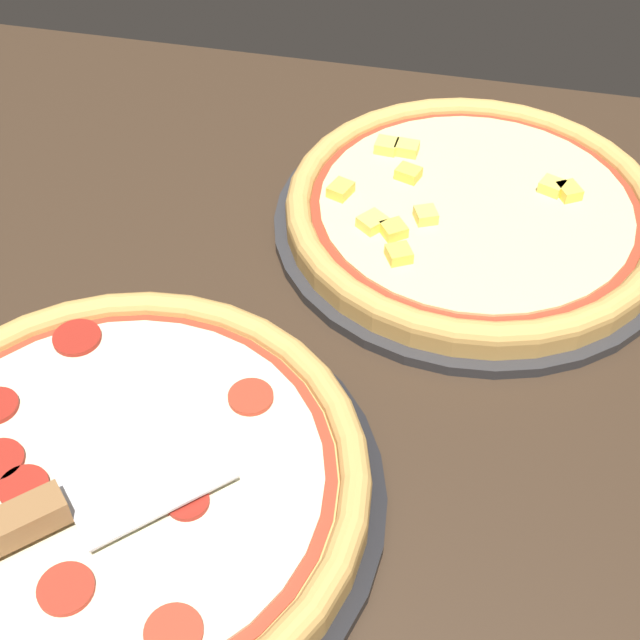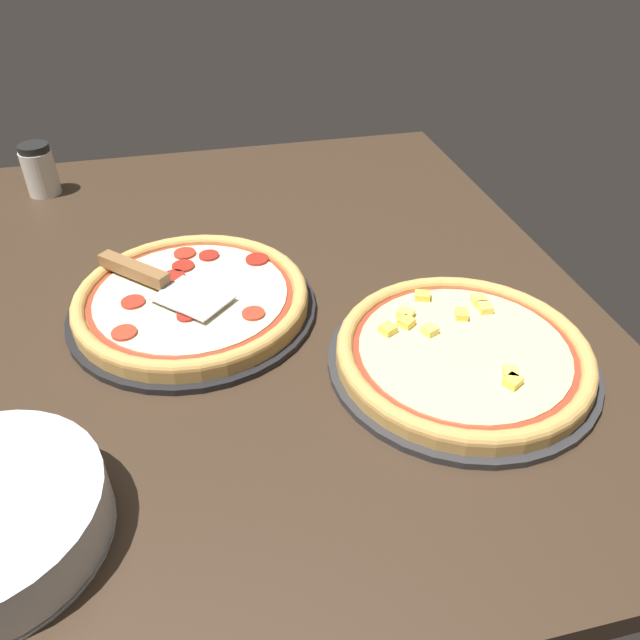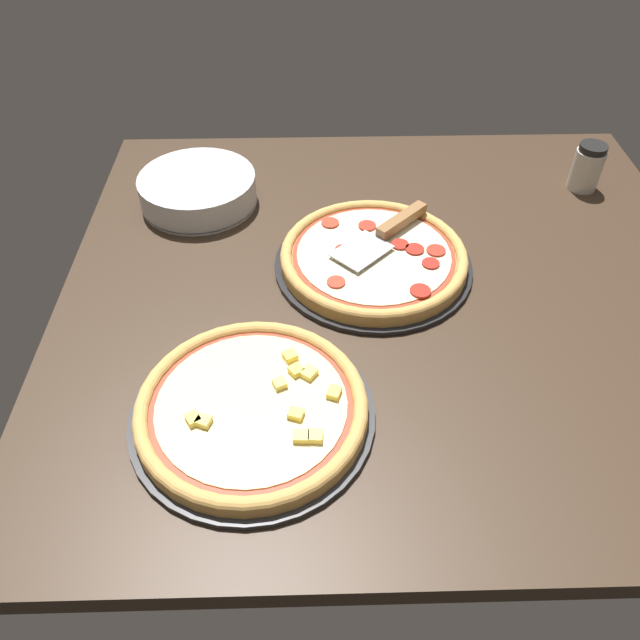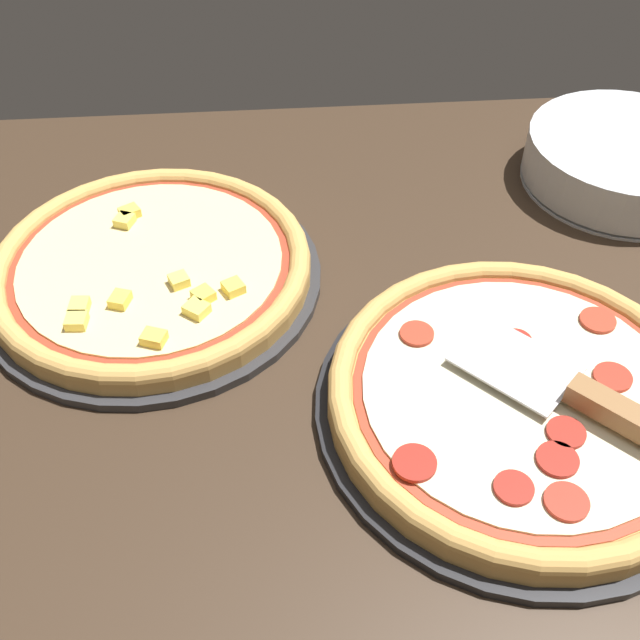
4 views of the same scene
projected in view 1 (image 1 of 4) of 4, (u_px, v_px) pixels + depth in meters
The scene contains 6 objects.
ground_plane at pixel (104, 450), 66.63cm from camera, with size 120.76×111.60×3.60cm, color #38281C.
pizza_pan_front at pixel (117, 497), 61.04cm from camera, with size 37.04×37.04×1.00cm, color black.
pizza_front at pixel (112, 481), 59.61cm from camera, with size 34.81×34.81×2.95cm.
pizza_pan_back at pixel (472, 225), 81.33cm from camera, with size 36.29×36.29×1.00cm, color #2D2D30.
pizza_back at pixel (474, 209), 80.02cm from camera, with size 34.11×34.11×3.06cm.
serving_spatula at pixel (8, 529), 54.49cm from camera, with size 19.97×19.80×2.00cm.
Camera 1 is at (24.42, -34.96, 52.77)cm, focal length 50.00 mm.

